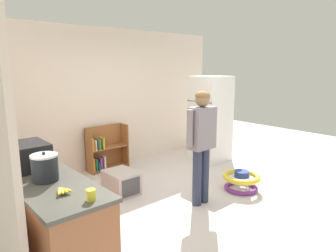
{
  "coord_description": "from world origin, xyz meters",
  "views": [
    {
      "loc": [
        -3.19,
        -2.94,
        2.0
      ],
      "look_at": [
        -0.02,
        0.63,
        1.05
      ],
      "focal_mm": 32.69,
      "sensor_mm": 36.0,
      "label": 1
    }
  ],
  "objects_px": {
    "refrigerator": "(210,119)",
    "crock_pot": "(45,168)",
    "standing_person": "(202,138)",
    "baby_walker": "(241,180)",
    "green_glass_bottle": "(21,153)",
    "pet_carrier": "(121,182)",
    "banana_bunch": "(62,191)",
    "red_cup": "(1,160)",
    "kitchen_counter": "(42,213)",
    "white_cup": "(42,153)",
    "green_cup": "(17,154)",
    "microwave": "(29,155)",
    "bookshelf": "(104,151)",
    "yellow_cup": "(91,195)"
  },
  "relations": [
    {
      "from": "crock_pot",
      "to": "green_glass_bottle",
      "type": "xyz_separation_m",
      "value": [
        0.02,
        0.82,
        -0.03
      ]
    },
    {
      "from": "banana_bunch",
      "to": "green_glass_bottle",
      "type": "height_order",
      "value": "green_glass_bottle"
    },
    {
      "from": "baby_walker",
      "to": "green_cup",
      "type": "bearing_deg",
      "value": 159.21
    },
    {
      "from": "white_cup",
      "to": "kitchen_counter",
      "type": "bearing_deg",
      "value": -112.94
    },
    {
      "from": "kitchen_counter",
      "to": "baby_walker",
      "type": "bearing_deg",
      "value": -8.01
    },
    {
      "from": "baby_walker",
      "to": "microwave",
      "type": "relative_size",
      "value": 1.26
    },
    {
      "from": "kitchen_counter",
      "to": "baby_walker",
      "type": "xyz_separation_m",
      "value": [
        3.01,
        -0.42,
        -0.29
      ]
    },
    {
      "from": "microwave",
      "to": "white_cup",
      "type": "distance_m",
      "value": 0.4
    },
    {
      "from": "refrigerator",
      "to": "standing_person",
      "type": "height_order",
      "value": "refrigerator"
    },
    {
      "from": "pet_carrier",
      "to": "green_cup",
      "type": "xyz_separation_m",
      "value": [
        -1.48,
        -0.04,
        0.77
      ]
    },
    {
      "from": "microwave",
      "to": "white_cup",
      "type": "relative_size",
      "value": 5.05
    },
    {
      "from": "green_cup",
      "to": "bookshelf",
      "type": "bearing_deg",
      "value": 33.31
    },
    {
      "from": "kitchen_counter",
      "to": "green_cup",
      "type": "bearing_deg",
      "value": 90.0
    },
    {
      "from": "refrigerator",
      "to": "crock_pot",
      "type": "height_order",
      "value": "refrigerator"
    },
    {
      "from": "microwave",
      "to": "green_glass_bottle",
      "type": "bearing_deg",
      "value": 87.25
    },
    {
      "from": "yellow_cup",
      "to": "baby_walker",
      "type": "bearing_deg",
      "value": 10.32
    },
    {
      "from": "baby_walker",
      "to": "green_cup",
      "type": "xyz_separation_m",
      "value": [
        -3.01,
        1.14,
        0.79
      ]
    },
    {
      "from": "pet_carrier",
      "to": "microwave",
      "type": "height_order",
      "value": "microwave"
    },
    {
      "from": "bookshelf",
      "to": "pet_carrier",
      "type": "xyz_separation_m",
      "value": [
        -0.38,
        -1.19,
        -0.19
      ]
    },
    {
      "from": "bookshelf",
      "to": "green_cup",
      "type": "height_order",
      "value": "green_cup"
    },
    {
      "from": "standing_person",
      "to": "crock_pot",
      "type": "distance_m",
      "value": 2.17
    },
    {
      "from": "banana_bunch",
      "to": "green_glass_bottle",
      "type": "relative_size",
      "value": 0.64
    },
    {
      "from": "kitchen_counter",
      "to": "crock_pot",
      "type": "height_order",
      "value": "crock_pot"
    },
    {
      "from": "standing_person",
      "to": "crock_pot",
      "type": "height_order",
      "value": "standing_person"
    },
    {
      "from": "standing_person",
      "to": "red_cup",
      "type": "height_order",
      "value": "standing_person"
    },
    {
      "from": "banana_bunch",
      "to": "green_cup",
      "type": "distance_m",
      "value": 1.39
    },
    {
      "from": "pet_carrier",
      "to": "yellow_cup",
      "type": "height_order",
      "value": "yellow_cup"
    },
    {
      "from": "standing_person",
      "to": "white_cup",
      "type": "distance_m",
      "value": 2.1
    },
    {
      "from": "bookshelf",
      "to": "green_glass_bottle",
      "type": "bearing_deg",
      "value": -143.26
    },
    {
      "from": "kitchen_counter",
      "to": "microwave",
      "type": "bearing_deg",
      "value": 92.84
    },
    {
      "from": "standing_person",
      "to": "green_glass_bottle",
      "type": "distance_m",
      "value": 2.32
    },
    {
      "from": "crock_pot",
      "to": "baby_walker",
      "type": "bearing_deg",
      "value": -3.1
    },
    {
      "from": "red_cup",
      "to": "pet_carrier",
      "type": "bearing_deg",
      "value": 5.28
    },
    {
      "from": "banana_bunch",
      "to": "yellow_cup",
      "type": "height_order",
      "value": "yellow_cup"
    },
    {
      "from": "green_glass_bottle",
      "to": "standing_person",
      "type": "bearing_deg",
      "value": -22.2
    },
    {
      "from": "banana_bunch",
      "to": "refrigerator",
      "type": "bearing_deg",
      "value": 23.05
    },
    {
      "from": "bookshelf",
      "to": "white_cup",
      "type": "bearing_deg",
      "value": -139.3
    },
    {
      "from": "pet_carrier",
      "to": "banana_bunch",
      "type": "xyz_separation_m",
      "value": [
        -1.51,
        -1.42,
        0.75
      ]
    },
    {
      "from": "baby_walker",
      "to": "white_cup",
      "type": "xyz_separation_m",
      "value": [
        -2.79,
        0.96,
        0.79
      ]
    },
    {
      "from": "baby_walker",
      "to": "green_glass_bottle",
      "type": "xyz_separation_m",
      "value": [
        -3.01,
        0.98,
        0.84
      ]
    },
    {
      "from": "baby_walker",
      "to": "pet_carrier",
      "type": "xyz_separation_m",
      "value": [
        -1.53,
        1.18,
        0.02
      ]
    },
    {
      "from": "green_glass_bottle",
      "to": "yellow_cup",
      "type": "distance_m",
      "value": 1.52
    },
    {
      "from": "yellow_cup",
      "to": "banana_bunch",
      "type": "bearing_deg",
      "value": 113.3
    },
    {
      "from": "red_cup",
      "to": "green_cup",
      "type": "distance_m",
      "value": 0.24
    },
    {
      "from": "white_cup",
      "to": "yellow_cup",
      "type": "bearing_deg",
      "value": -94.95
    },
    {
      "from": "standing_person",
      "to": "banana_bunch",
      "type": "xyz_separation_m",
      "value": [
        -2.18,
        -0.35,
        -0.07
      ]
    },
    {
      "from": "crock_pot",
      "to": "yellow_cup",
      "type": "height_order",
      "value": "crock_pot"
    },
    {
      "from": "red_cup",
      "to": "white_cup",
      "type": "bearing_deg",
      "value": -8.21
    },
    {
      "from": "red_cup",
      "to": "green_cup",
      "type": "relative_size",
      "value": 1.0
    },
    {
      "from": "baby_walker",
      "to": "pet_carrier",
      "type": "relative_size",
      "value": 1.09
    }
  ]
}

